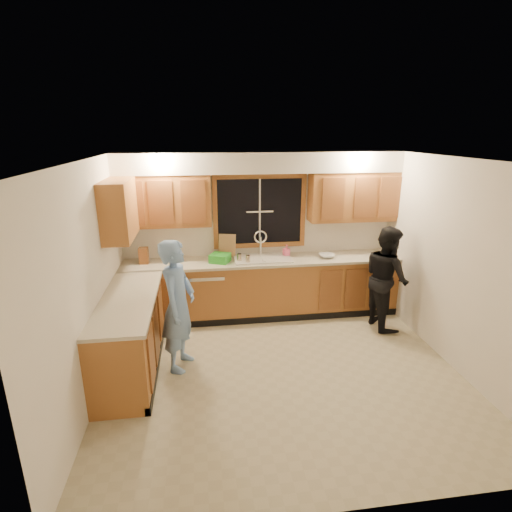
{
  "coord_description": "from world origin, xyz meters",
  "views": [
    {
      "loc": [
        -0.9,
        -4.11,
        2.78
      ],
      "look_at": [
        -0.23,
        0.65,
        1.28
      ],
      "focal_mm": 28.0,
      "sensor_mm": 36.0,
      "label": 1
    }
  ],
  "objects_px": {
    "knife_block": "(144,256)",
    "dishwasher": "(208,293)",
    "woman": "(386,277)",
    "bowl": "(327,256)",
    "man": "(178,306)",
    "dish_crate": "(220,258)",
    "stove": "(122,360)",
    "sink": "(262,263)",
    "soap_bottle": "(286,251)"
  },
  "relations": [
    {
      "from": "dishwasher",
      "to": "stove",
      "type": "relative_size",
      "value": 0.91
    },
    {
      "from": "knife_block",
      "to": "dishwasher",
      "type": "bearing_deg",
      "value": -0.31
    },
    {
      "from": "dishwasher",
      "to": "bowl",
      "type": "distance_m",
      "value": 1.92
    },
    {
      "from": "stove",
      "to": "soap_bottle",
      "type": "bearing_deg",
      "value": 40.92
    },
    {
      "from": "sink",
      "to": "stove",
      "type": "relative_size",
      "value": 0.96
    },
    {
      "from": "woman",
      "to": "man",
      "type": "bearing_deg",
      "value": 99.12
    },
    {
      "from": "woman",
      "to": "bowl",
      "type": "bearing_deg",
      "value": 49.2
    },
    {
      "from": "soap_bottle",
      "to": "bowl",
      "type": "xyz_separation_m",
      "value": [
        0.61,
        -0.13,
        -0.07
      ]
    },
    {
      "from": "sink",
      "to": "man",
      "type": "xyz_separation_m",
      "value": [
        -1.21,
        -1.3,
        -0.06
      ]
    },
    {
      "from": "sink",
      "to": "woman",
      "type": "distance_m",
      "value": 1.83
    },
    {
      "from": "dishwasher",
      "to": "sink",
      "type": "bearing_deg",
      "value": 0.99
    },
    {
      "from": "stove",
      "to": "bowl",
      "type": "bearing_deg",
      "value": 32.23
    },
    {
      "from": "woman",
      "to": "dish_crate",
      "type": "distance_m",
      "value": 2.45
    },
    {
      "from": "stove",
      "to": "man",
      "type": "bearing_deg",
      "value": 41.87
    },
    {
      "from": "sink",
      "to": "knife_block",
      "type": "xyz_separation_m",
      "value": [
        -1.76,
        0.03,
        0.18
      ]
    },
    {
      "from": "sink",
      "to": "knife_block",
      "type": "distance_m",
      "value": 1.77
    },
    {
      "from": "dishwasher",
      "to": "knife_block",
      "type": "relative_size",
      "value": 3.37
    },
    {
      "from": "woman",
      "to": "bowl",
      "type": "xyz_separation_m",
      "value": [
        -0.73,
        0.55,
        0.19
      ]
    },
    {
      "from": "sink",
      "to": "woman",
      "type": "xyz_separation_m",
      "value": [
        1.73,
        -0.61,
        -0.11
      ]
    },
    {
      "from": "woman",
      "to": "soap_bottle",
      "type": "height_order",
      "value": "woman"
    },
    {
      "from": "stove",
      "to": "man",
      "type": "distance_m",
      "value": 0.87
    },
    {
      "from": "man",
      "to": "dish_crate",
      "type": "height_order",
      "value": "man"
    },
    {
      "from": "stove",
      "to": "dish_crate",
      "type": "distance_m",
      "value": 2.18
    },
    {
      "from": "woman",
      "to": "bowl",
      "type": "height_order",
      "value": "woman"
    },
    {
      "from": "soap_bottle",
      "to": "dish_crate",
      "type": "bearing_deg",
      "value": -173.14
    },
    {
      "from": "woman",
      "to": "knife_block",
      "type": "relative_size",
      "value": 6.23
    },
    {
      "from": "knife_block",
      "to": "soap_bottle",
      "type": "relative_size",
      "value": 1.27
    },
    {
      "from": "dishwasher",
      "to": "knife_block",
      "type": "xyz_separation_m",
      "value": [
        -0.91,
        0.05,
        0.63
      ]
    },
    {
      "from": "woman",
      "to": "soap_bottle",
      "type": "xyz_separation_m",
      "value": [
        -1.34,
        0.68,
        0.26
      ]
    },
    {
      "from": "stove",
      "to": "bowl",
      "type": "relative_size",
      "value": 3.85
    },
    {
      "from": "sink",
      "to": "stove",
      "type": "bearing_deg",
      "value": -134.61
    },
    {
      "from": "dishwasher",
      "to": "man",
      "type": "bearing_deg",
      "value": -105.76
    },
    {
      "from": "soap_bottle",
      "to": "knife_block",
      "type": "bearing_deg",
      "value": -179.02
    },
    {
      "from": "woman",
      "to": "knife_block",
      "type": "distance_m",
      "value": 3.55
    },
    {
      "from": "dish_crate",
      "to": "knife_block",
      "type": "bearing_deg",
      "value": 175.47
    },
    {
      "from": "stove",
      "to": "knife_block",
      "type": "distance_m",
      "value": 1.95
    },
    {
      "from": "stove",
      "to": "dishwasher",
      "type": "bearing_deg",
      "value": 62.31
    },
    {
      "from": "dishwasher",
      "to": "knife_block",
      "type": "height_order",
      "value": "knife_block"
    },
    {
      "from": "knife_block",
      "to": "man",
      "type": "bearing_deg",
      "value": -64.99
    },
    {
      "from": "sink",
      "to": "man",
      "type": "bearing_deg",
      "value": -133.05
    },
    {
      "from": "knife_block",
      "to": "bowl",
      "type": "relative_size",
      "value": 1.04
    },
    {
      "from": "bowl",
      "to": "sink",
      "type": "bearing_deg",
      "value": 176.35
    },
    {
      "from": "man",
      "to": "knife_block",
      "type": "distance_m",
      "value": 1.46
    },
    {
      "from": "man",
      "to": "dish_crate",
      "type": "relative_size",
      "value": 6.03
    },
    {
      "from": "stove",
      "to": "bowl",
      "type": "height_order",
      "value": "bowl"
    },
    {
      "from": "man",
      "to": "dishwasher",
      "type": "bearing_deg",
      "value": 1.15
    },
    {
      "from": "man",
      "to": "dish_crate",
      "type": "distance_m",
      "value": 1.38
    },
    {
      "from": "sink",
      "to": "knife_block",
      "type": "height_order",
      "value": "sink"
    },
    {
      "from": "sink",
      "to": "woman",
      "type": "relative_size",
      "value": 0.57
    },
    {
      "from": "sink",
      "to": "bowl",
      "type": "distance_m",
      "value": 1.0
    }
  ]
}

